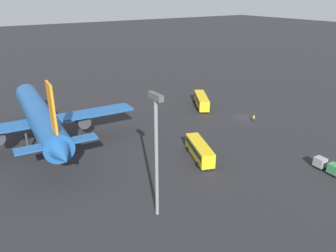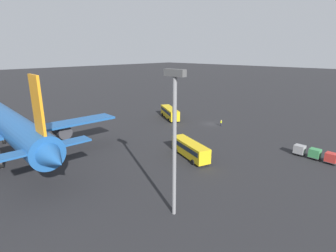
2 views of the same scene
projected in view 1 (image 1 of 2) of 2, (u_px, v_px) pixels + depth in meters
ground_plane at (243, 118)px, 84.03m from camera, size 600.00×600.00×0.00m
airplane at (40, 117)px, 66.22m from camera, size 44.88×38.24×17.17m
shuttle_bus_near at (202, 100)px, 91.31m from camera, size 11.48×8.28×3.29m
shuttle_bus_far at (200, 149)px, 62.75m from camera, size 10.66×6.01×3.18m
worker_person at (254, 118)px, 81.18m from camera, size 0.38×0.38×1.74m
cargo_cart_green at (334, 169)px, 57.29m from camera, size 2.09×1.79×2.06m
cargo_cart_grey at (320, 162)px, 59.54m from camera, size 2.09×1.79×2.06m
light_pole at (156, 145)px, 43.39m from camera, size 2.80×0.70×18.19m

